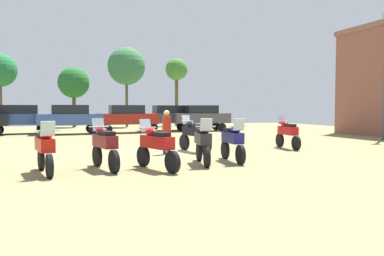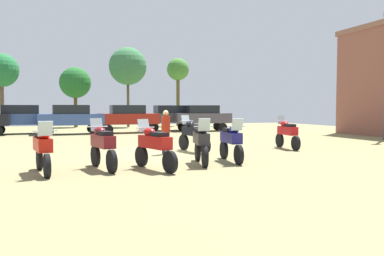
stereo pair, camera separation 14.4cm
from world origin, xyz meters
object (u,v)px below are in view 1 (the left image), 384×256
(motorcycle_6, at_px, (233,140))
(motorcycle_8, at_px, (156,145))
(car_5, at_px, (19,117))
(person_2, at_px, (167,129))
(motorcycle_4, at_px, (45,148))
(motorcycle_3, at_px, (287,133))
(car_2, at_px, (70,117))
(tree_1, at_px, (177,71))
(motorcycle_2, at_px, (194,134))
(car_1, at_px, (127,117))
(motorcycle_5, at_px, (105,145))
(motorcycle_1, at_px, (203,142))
(tree_7, at_px, (74,83))
(car_6, at_px, (169,116))
(car_3, at_px, (201,116))
(tree_4, at_px, (126,66))

(motorcycle_6, distance_m, motorcycle_8, 2.91)
(car_5, distance_m, person_2, 16.04)
(motorcycle_4, height_order, car_5, car_5)
(motorcycle_3, height_order, car_2, car_2)
(tree_1, bearing_deg, person_2, -108.09)
(motorcycle_2, distance_m, motorcycle_6, 3.17)
(motorcycle_2, height_order, car_1, car_1)
(motorcycle_5, xyz_separation_m, motorcycle_6, (4.23, 0.24, -0.01))
(motorcycle_1, height_order, motorcycle_5, motorcycle_5)
(motorcycle_4, height_order, motorcycle_6, motorcycle_6)
(motorcycle_8, bearing_deg, motorcycle_4, 157.06)
(motorcycle_2, height_order, motorcycle_4, motorcycle_2)
(tree_7, bearing_deg, motorcycle_3, -70.65)
(motorcycle_2, xyz_separation_m, car_5, (-7.79, 14.28, 0.43))
(motorcycle_5, bearing_deg, motorcycle_6, -8.70)
(car_1, xyz_separation_m, tree_1, (6.65, 9.30, 4.34))
(motorcycle_2, xyz_separation_m, car_6, (3.15, 14.67, 0.43))
(motorcycle_4, distance_m, car_3, 20.00)
(motorcycle_1, distance_m, motorcycle_3, 6.07)
(motorcycle_5, bearing_deg, person_2, 36.07)
(car_1, relative_size, car_3, 0.98)
(motorcycle_3, bearing_deg, motorcycle_8, -146.23)
(motorcycle_3, distance_m, tree_7, 24.57)
(car_1, distance_m, car_2, 3.92)
(car_6, relative_size, tree_4, 0.57)
(motorcycle_5, height_order, tree_7, tree_7)
(motorcycle_1, xyz_separation_m, person_2, (-0.36, 3.00, 0.27))
(motorcycle_4, xyz_separation_m, car_3, (10.91, 16.75, 0.45))
(car_2, xyz_separation_m, tree_4, (5.42, 8.82, 4.54))
(car_5, height_order, car_6, same)
(tree_4, bearing_deg, tree_7, 166.12)
(car_2, bearing_deg, motorcycle_4, 173.12)
(motorcycle_3, height_order, car_1, car_1)
(motorcycle_1, distance_m, car_2, 16.49)
(car_1, distance_m, car_5, 7.37)
(motorcycle_4, distance_m, car_1, 17.31)
(motorcycle_3, relative_size, car_5, 0.48)
(motorcycle_3, relative_size, motorcycle_6, 1.01)
(motorcycle_5, bearing_deg, motorcycle_3, 8.93)
(motorcycle_4, bearing_deg, tree_4, -114.50)
(car_6, height_order, person_2, car_6)
(person_2, bearing_deg, motorcycle_5, 45.95)
(car_3, distance_m, tree_7, 13.54)
(motorcycle_4, xyz_separation_m, motorcycle_5, (1.62, 0.24, 0.01))
(motorcycle_6, height_order, tree_7, tree_7)
(car_2, bearing_deg, motorcycle_1, -170.42)
(car_2, relative_size, car_5, 0.99)
(motorcycle_2, xyz_separation_m, motorcycle_6, (0.23, -3.16, -0.02))
(car_3, bearing_deg, tree_7, 47.68)
(motorcycle_3, bearing_deg, tree_1, 90.96)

